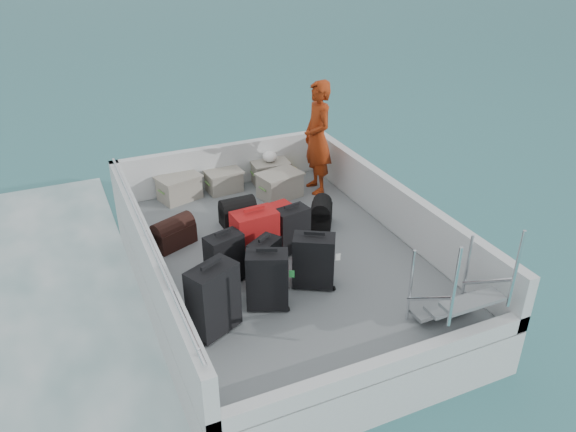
% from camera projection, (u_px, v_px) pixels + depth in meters
% --- Properties ---
extents(ground, '(160.00, 160.00, 0.00)m').
position_uv_depth(ground, '(283.00, 293.00, 7.74)').
color(ground, '#185054').
rests_on(ground, ground).
extents(ferry_hull, '(3.60, 5.00, 0.60)m').
position_uv_depth(ferry_hull, '(283.00, 275.00, 7.60)').
color(ferry_hull, silver).
rests_on(ferry_hull, ground).
extents(deck, '(3.30, 4.70, 0.02)m').
position_uv_depth(deck, '(283.00, 255.00, 7.46)').
color(deck, slate).
rests_on(deck, ferry_hull).
extents(deck_fittings, '(3.60, 5.00, 0.90)m').
position_uv_depth(deck_fittings, '(318.00, 236.00, 7.14)').
color(deck_fittings, silver).
rests_on(deck_fittings, deck).
extents(suitcase_0, '(0.61, 0.50, 0.81)m').
position_uv_depth(suitcase_0, '(214.00, 300.00, 5.90)').
color(suitcase_0, black).
rests_on(suitcase_0, deck).
extents(suitcase_1, '(0.49, 0.36, 0.66)m').
position_uv_depth(suitcase_1, '(225.00, 259.00, 6.74)').
color(suitcase_1, black).
rests_on(suitcase_1, deck).
extents(suitcase_3, '(0.54, 0.44, 0.71)m').
position_uv_depth(suitcase_3, '(267.00, 281.00, 6.30)').
color(suitcase_3, black).
rests_on(suitcase_3, deck).
extents(suitcase_4, '(0.47, 0.42, 0.60)m').
position_uv_depth(suitcase_4, '(265.00, 263.00, 6.72)').
color(suitcase_4, black).
rests_on(suitcase_4, deck).
extents(suitcase_5, '(0.57, 0.37, 0.76)m').
position_uv_depth(suitcase_5, '(255.00, 239.00, 7.08)').
color(suitcase_5, maroon).
rests_on(suitcase_5, deck).
extents(suitcase_6, '(0.57, 0.50, 0.68)m').
position_uv_depth(suitcase_6, '(314.00, 261.00, 6.68)').
color(suitcase_6, black).
rests_on(suitcase_6, deck).
extents(suitcase_7, '(0.49, 0.33, 0.63)m').
position_uv_depth(suitcase_7, '(292.00, 230.00, 7.40)').
color(suitcase_7, black).
rests_on(suitcase_7, deck).
extents(suitcase_8, '(0.95, 0.72, 0.34)m').
position_uv_depth(suitcase_8, '(270.00, 224.00, 7.84)').
color(suitcase_8, maroon).
rests_on(suitcase_8, deck).
extents(duffel_0, '(0.64, 0.50, 0.32)m').
position_uv_depth(duffel_0, '(174.00, 235.00, 7.60)').
color(duffel_0, black).
rests_on(duffel_0, deck).
extents(duffel_1, '(0.51, 0.31, 0.32)m').
position_uv_depth(duffel_1, '(238.00, 214.00, 8.13)').
color(duffel_1, black).
rests_on(duffel_1, deck).
extents(duffel_2, '(0.47, 0.51, 0.32)m').
position_uv_depth(duffel_2, '(321.00, 215.00, 8.10)').
color(duffel_2, black).
rests_on(duffel_2, deck).
extents(crate_0, '(0.70, 0.58, 0.37)m').
position_uv_depth(crate_0, '(179.00, 188.00, 8.84)').
color(crate_0, gray).
rests_on(crate_0, deck).
extents(crate_1, '(0.57, 0.42, 0.32)m').
position_uv_depth(crate_1, '(224.00, 182.00, 9.12)').
color(crate_1, gray).
rests_on(crate_1, deck).
extents(crate_2, '(0.60, 0.43, 0.35)m').
position_uv_depth(crate_2, '(270.00, 173.00, 9.40)').
color(crate_2, gray).
rests_on(crate_2, deck).
extents(crate_3, '(0.71, 0.56, 0.38)m').
position_uv_depth(crate_3, '(280.00, 186.00, 8.91)').
color(crate_3, gray).
rests_on(crate_3, deck).
extents(yellow_bag, '(0.28, 0.26, 0.22)m').
position_uv_depth(yellow_bag, '(291.00, 173.00, 9.57)').
color(yellow_bag, yellow).
rests_on(yellow_bag, deck).
extents(white_bag, '(0.24, 0.24, 0.18)m').
position_uv_depth(white_bag, '(270.00, 158.00, 9.28)').
color(white_bag, white).
rests_on(white_bag, crate_2).
extents(passenger, '(0.48, 0.70, 1.81)m').
position_uv_depth(passenger, '(317.00, 138.00, 8.79)').
color(passenger, '#C43B12').
rests_on(passenger, deck).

